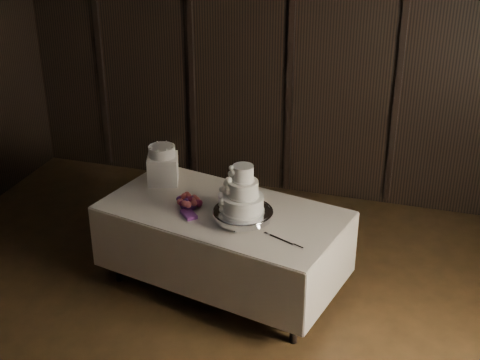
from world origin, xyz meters
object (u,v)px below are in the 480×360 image
bouquet (188,202)px  box_pedestal (163,169)px  small_cake (162,151)px  display_table (223,245)px  cake_stand (243,216)px  wedding_cake (239,194)px

bouquet → box_pedestal: 0.57m
bouquet → small_cake: bearing=134.2°
display_table → bouquet: size_ratio=5.93×
cake_stand → bouquet: bearing=172.3°
cake_stand → small_cake: small_cake is taller
bouquet → wedding_cake: bearing=-10.1°
cake_stand → small_cake: 1.04m
cake_stand → wedding_cake: 0.20m
small_cake → cake_stand: bearing=-28.1°
cake_stand → bouquet: bouquet is taller
bouquet → box_pedestal: box_pedestal is taller
box_pedestal → small_cake: small_cake is taller
cake_stand → wedding_cake: bearing=-150.3°
display_table → cake_stand: size_ratio=4.48×
bouquet → small_cake: small_cake is taller
wedding_cake → box_pedestal: wedding_cake is taller
wedding_cake → small_cake: bearing=133.0°
display_table → bouquet: bouquet is taller
display_table → box_pedestal: size_ratio=8.34×
display_table → box_pedestal: 0.88m
small_cake → wedding_cake: bearing=-29.7°
bouquet → display_table: bearing=14.0°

